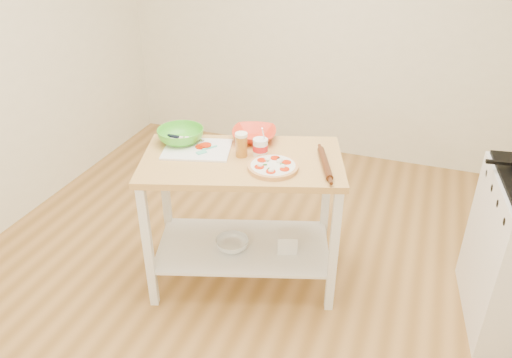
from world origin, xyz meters
The scene contains 13 objects.
room_shell centered at (0.00, 0.00, 1.35)m, with size 4.04×4.54×2.74m.
prep_island centered at (-0.07, 0.17, 0.65)m, with size 1.32×0.97×0.90m.
pizza centered at (0.14, 0.11, 0.92)m, with size 0.29×0.29×0.05m.
cutting_board centered at (-0.37, 0.18, 0.91)m, with size 0.46×0.39×0.04m.
spatula centered at (-0.30, 0.17, 0.92)m, with size 0.09×0.15×0.01m.
knife centered at (-0.54, 0.28, 0.92)m, with size 0.27×0.03×0.01m.
orange_bowl centered at (-0.09, 0.44, 0.93)m, with size 0.28×0.28×0.07m, color red.
green_bowl centered at (-0.51, 0.25, 0.95)m, with size 0.29×0.29×0.09m, color green.
beer_pint centered at (-0.08, 0.20, 0.97)m, with size 0.07×0.07×0.15m.
yogurt_tub centered at (0.02, 0.24, 0.95)m, with size 0.09×0.09×0.19m.
rolling_pin centered at (0.41, 0.23, 0.92)m, with size 0.04×0.04×0.35m, color #4F2612.
shelf_glass_bowl centered at (-0.13, 0.12, 0.29)m, with size 0.22×0.22×0.07m, color silver.
shelf_bin centered at (0.21, 0.23, 0.32)m, with size 0.13×0.13×0.13m, color white.
Camera 1 is at (0.89, -2.27, 2.25)m, focal length 35.00 mm.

